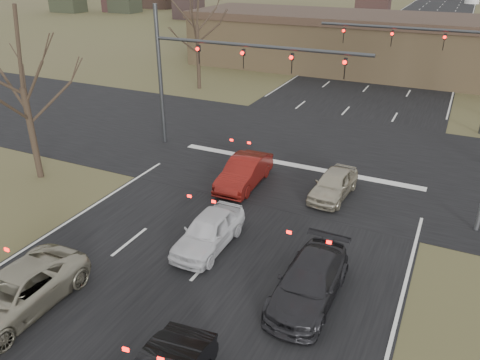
# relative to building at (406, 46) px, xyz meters

# --- Properties ---
(ground) EXTENTS (360.00, 360.00, 0.00)m
(ground) POSITION_rel_building_xyz_m (-2.00, -38.00, -2.67)
(ground) COLOR brown
(ground) RESTS_ON ground
(road_main) EXTENTS (14.00, 300.00, 0.02)m
(road_main) POSITION_rel_building_xyz_m (-2.00, 22.00, -2.66)
(road_main) COLOR black
(road_main) RESTS_ON ground
(road_cross) EXTENTS (200.00, 14.00, 0.02)m
(road_cross) POSITION_rel_building_xyz_m (-2.00, -23.00, -2.65)
(road_cross) COLOR black
(road_cross) RESTS_ON ground
(building) EXTENTS (42.40, 10.40, 5.30)m
(building) POSITION_rel_building_xyz_m (0.00, 0.00, 0.00)
(building) COLOR olive
(building) RESTS_ON ground
(mast_arm_near) EXTENTS (12.12, 0.24, 8.00)m
(mast_arm_near) POSITION_rel_building_xyz_m (-7.23, -25.00, 2.41)
(mast_arm_near) COLOR #383A3D
(mast_arm_near) RESTS_ON ground
(mast_arm_far) EXTENTS (11.12, 0.24, 8.00)m
(mast_arm_far) POSITION_rel_building_xyz_m (4.18, -15.00, 2.35)
(mast_arm_far) COLOR #383A3D
(mast_arm_far) RESTS_ON ground
(tree_left_near) EXTENTS (5.10, 5.10, 8.50)m
(tree_left_near) POSITION_rel_building_xyz_m (-13.50, -32.00, 3.90)
(tree_left_near) COLOR black
(tree_left_near) RESTS_ON ground
(car_silver_suv) EXTENTS (2.32, 4.96, 1.37)m
(car_silver_suv) POSITION_rel_building_xyz_m (-6.26, -39.75, -1.98)
(car_silver_suv) COLOR gray
(car_silver_suv) RESTS_ON ground
(car_white_sedan) EXTENTS (1.66, 4.03, 1.37)m
(car_white_sedan) POSITION_rel_building_xyz_m (-2.50, -33.85, -1.98)
(car_white_sedan) COLOR silver
(car_white_sedan) RESTS_ON ground
(car_charcoal_sedan) EXTENTS (1.90, 4.60, 1.33)m
(car_charcoal_sedan) POSITION_rel_building_xyz_m (2.00, -35.15, -2.00)
(car_charcoal_sedan) COLOR black
(car_charcoal_sedan) RESTS_ON ground
(car_red_ahead) EXTENTS (1.64, 4.36, 1.42)m
(car_red_ahead) POSITION_rel_building_xyz_m (-3.55, -28.35, -1.95)
(car_red_ahead) COLOR #60110D
(car_red_ahead) RESTS_ON ground
(car_silver_ahead) EXTENTS (1.79, 3.86, 1.28)m
(car_silver_ahead) POSITION_rel_building_xyz_m (0.76, -27.60, -2.02)
(car_silver_ahead) COLOR #ADA58C
(car_silver_ahead) RESTS_ON ground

